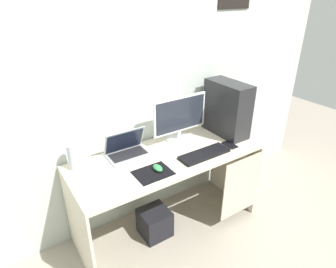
# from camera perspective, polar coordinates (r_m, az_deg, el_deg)

# --- Properties ---
(ground_plane) EXTENTS (8.00, 8.00, 0.00)m
(ground_plane) POSITION_cam_1_polar(r_m,az_deg,el_deg) (2.70, 0.00, -17.64)
(ground_plane) COLOR #9E9384
(wall_back) EXTENTS (4.00, 0.05, 2.60)m
(wall_back) POSITION_cam_1_polar(r_m,az_deg,el_deg) (2.31, -4.72, 11.84)
(wall_back) COLOR beige
(wall_back) RESTS_ON ground_plane
(desk) EXTENTS (1.54, 0.60, 0.74)m
(desk) POSITION_cam_1_polar(r_m,az_deg,el_deg) (2.33, 0.56, -7.10)
(desk) COLOR beige
(desk) RESTS_ON ground_plane
(pc_tower) EXTENTS (0.19, 0.42, 0.47)m
(pc_tower) POSITION_cam_1_polar(r_m,az_deg,el_deg) (2.55, 11.62, 4.98)
(pc_tower) COLOR #232326
(pc_tower) RESTS_ON desk
(monitor) EXTENTS (0.50, 0.22, 0.39)m
(monitor) POSITION_cam_1_polar(r_m,az_deg,el_deg) (2.38, 2.36, 3.03)
(monitor) COLOR white
(monitor) RESTS_ON desk
(laptop) EXTENTS (0.32, 0.22, 0.21)m
(laptop) POSITION_cam_1_polar(r_m,az_deg,el_deg) (2.24, -8.05, -3.25)
(laptop) COLOR #9EA3A8
(laptop) RESTS_ON desk
(speaker) EXTENTS (0.07, 0.07, 0.19)m
(speaker) POSITION_cam_1_polar(r_m,az_deg,el_deg) (2.14, -18.29, -4.39)
(speaker) COLOR #B7BCC6
(speaker) RESTS_ON desk
(keyboard) EXTENTS (0.42, 0.14, 0.02)m
(keyboard) POSITION_cam_1_polar(r_m,az_deg,el_deg) (2.25, 7.25, -3.97)
(keyboard) COLOR black
(keyboard) RESTS_ON desk
(mousepad) EXTENTS (0.26, 0.20, 0.00)m
(mousepad) POSITION_cam_1_polar(r_m,az_deg,el_deg) (2.04, -3.00, -7.72)
(mousepad) COLOR black
(mousepad) RESTS_ON desk
(mouse_left) EXTENTS (0.06, 0.10, 0.03)m
(mouse_left) POSITION_cam_1_polar(r_m,az_deg,el_deg) (2.05, -2.06, -6.75)
(mouse_left) COLOR #338C4C
(mouse_left) RESTS_ON mousepad
(cell_phone) EXTENTS (0.07, 0.13, 0.01)m
(cell_phone) POSITION_cam_1_polar(r_m,az_deg,el_deg) (2.43, 12.17, -2.12)
(cell_phone) COLOR black
(cell_phone) RESTS_ON desk
(subwoofer) EXTENTS (0.24, 0.24, 0.24)m
(subwoofer) POSITION_cam_1_polar(r_m,az_deg,el_deg) (2.56, -2.67, -17.11)
(subwoofer) COLOR black
(subwoofer) RESTS_ON ground_plane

